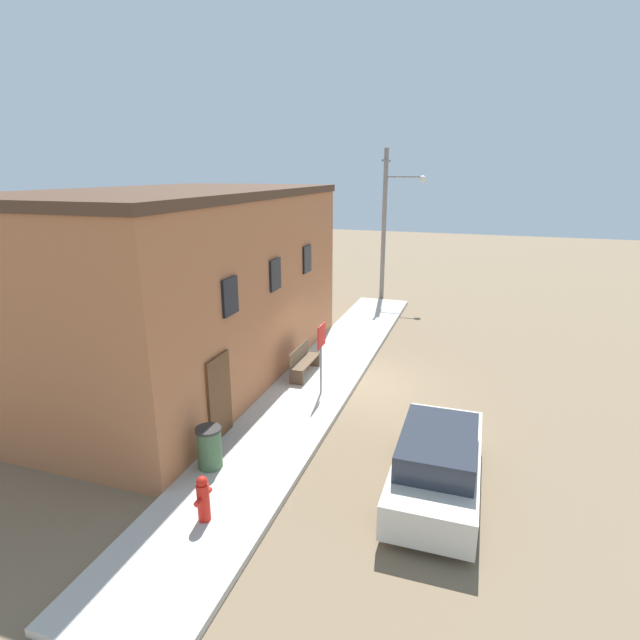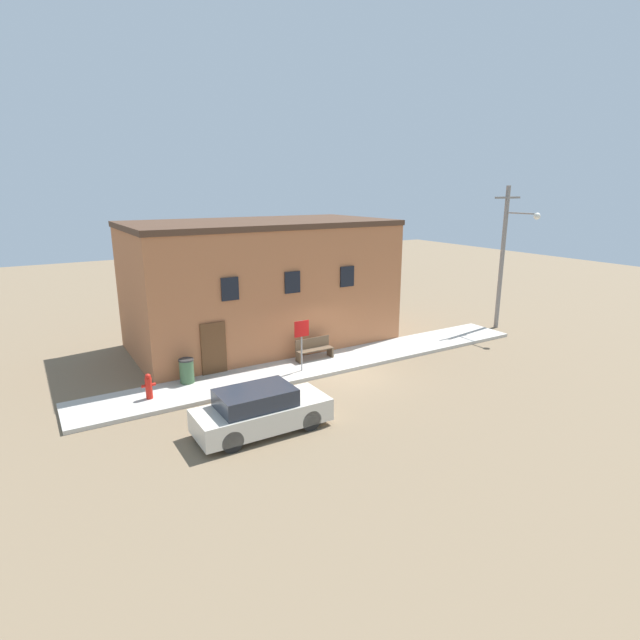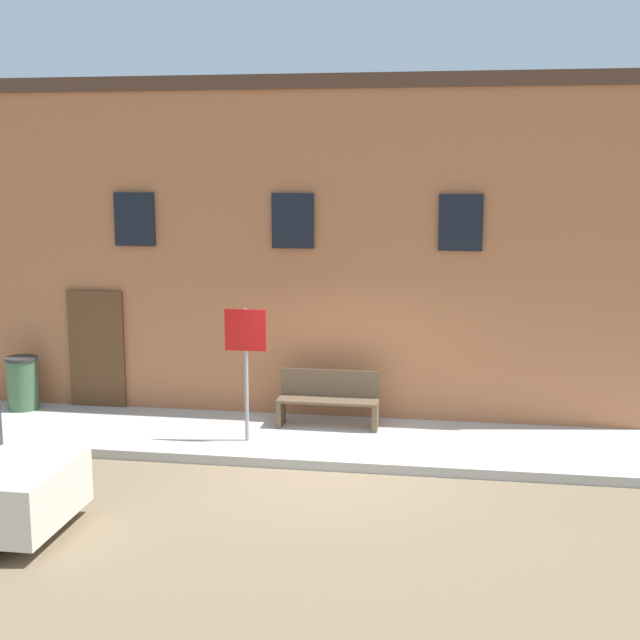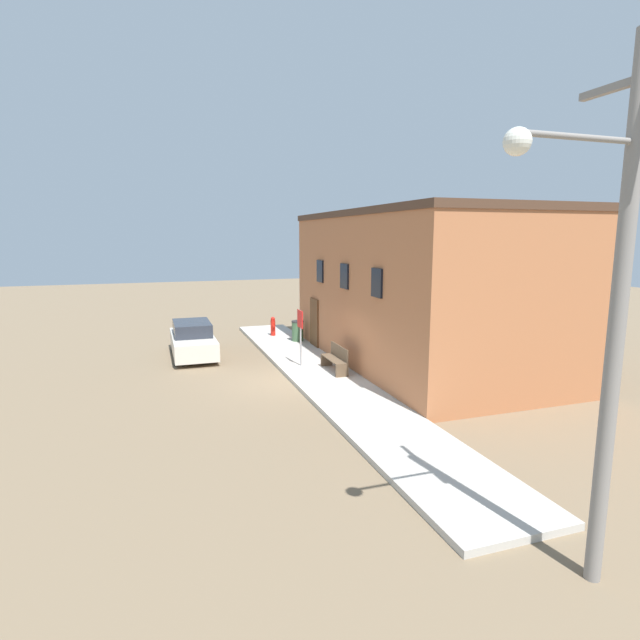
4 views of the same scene
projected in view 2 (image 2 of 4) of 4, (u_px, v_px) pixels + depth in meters
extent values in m
plane|color=#7A664C|center=(341.00, 374.00, 19.94)|extent=(80.00, 80.00, 0.00)
cube|color=#BCB7AD|center=(326.00, 364.00, 20.89)|extent=(19.99, 2.36, 0.15)
cube|color=#B26B42|center=(261.00, 286.00, 23.27)|extent=(11.68, 6.16, 5.54)
cube|color=#4C3323|center=(259.00, 223.00, 22.54)|extent=(11.78, 6.26, 0.24)
cube|color=black|center=(230.00, 289.00, 19.16)|extent=(0.70, 0.08, 0.90)
cube|color=black|center=(292.00, 282.00, 20.53)|extent=(0.70, 0.08, 0.90)
cube|color=black|center=(347.00, 276.00, 21.90)|extent=(0.70, 0.08, 0.90)
cube|color=brown|center=(214.00, 350.00, 19.37)|extent=(1.00, 0.08, 2.20)
cylinder|color=red|center=(149.00, 388.00, 17.14)|extent=(0.23, 0.23, 0.75)
sphere|color=red|center=(148.00, 377.00, 17.04)|extent=(0.21, 0.21, 0.21)
cylinder|color=red|center=(143.00, 386.00, 17.03)|extent=(0.13, 0.10, 0.10)
cylinder|color=red|center=(154.00, 384.00, 17.21)|extent=(0.13, 0.10, 0.10)
cylinder|color=gray|center=(302.00, 346.00, 19.62)|extent=(0.06, 0.06, 2.06)
cube|color=red|center=(302.00, 329.00, 19.42)|extent=(0.64, 0.02, 0.64)
cube|color=brown|center=(299.00, 358.00, 20.74)|extent=(0.08, 0.44, 0.42)
cube|color=brown|center=(330.00, 352.00, 21.52)|extent=(0.08, 0.44, 0.42)
cube|color=brown|center=(315.00, 349.00, 21.07)|extent=(1.63, 0.44, 0.04)
cube|color=brown|center=(312.00, 343.00, 21.17)|extent=(1.63, 0.04, 0.45)
cylinder|color=#426642|center=(187.00, 372.00, 18.55)|extent=(0.53, 0.53, 0.86)
cylinder|color=#2D2D2D|center=(186.00, 360.00, 18.44)|extent=(0.55, 0.55, 0.06)
cylinder|color=gray|center=(502.00, 259.00, 25.73)|extent=(0.22, 0.22, 7.33)
cylinder|color=gray|center=(521.00, 213.00, 24.40)|extent=(0.08, 1.77, 0.08)
sphere|color=silver|center=(537.00, 216.00, 23.70)|extent=(0.32, 0.32, 0.32)
cube|color=gray|center=(508.00, 198.00, 24.95)|extent=(1.80, 0.10, 0.10)
cylinder|color=black|center=(289.00, 403.00, 16.41)|extent=(0.65, 0.20, 0.65)
cylinder|color=black|center=(311.00, 420.00, 15.22)|extent=(0.65, 0.20, 0.65)
cylinder|color=black|center=(214.00, 421.00, 15.13)|extent=(0.65, 0.20, 0.65)
cylinder|color=black|center=(232.00, 441.00, 13.94)|extent=(0.65, 0.20, 0.65)
cube|color=beige|center=(262.00, 415.00, 15.13)|extent=(4.11, 1.64, 0.69)
cube|color=#282D38|center=(255.00, 398.00, 14.87)|extent=(2.26, 1.44, 0.52)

